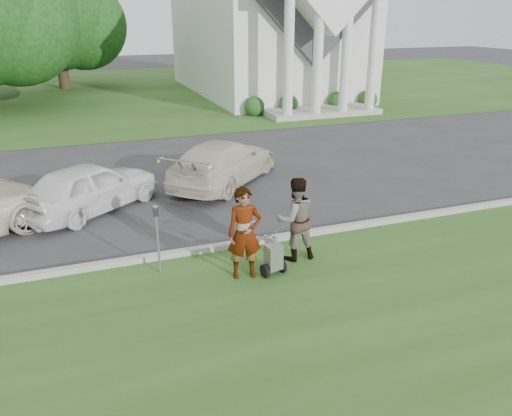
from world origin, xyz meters
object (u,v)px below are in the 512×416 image
striping_cart (273,258)px  person_right (295,220)px  tree_back (56,19)px  car_b (90,187)px  car_c (223,162)px  parking_meter_near (157,232)px  person_left (245,234)px  church (266,0)px

striping_cart → person_right: 1.05m
person_right → tree_back: bearing=-81.4°
striping_cart → car_b: (-3.35, 5.12, 0.29)m
person_right → car_c: size_ratio=0.39×
car_b → car_c: 4.26m
car_c → car_b: bearing=59.0°
striping_cart → parking_meter_near: bearing=145.8°
person_left → parking_meter_near: (-1.64, 0.75, -0.01)m
church → car_c: bearing=-115.0°
person_left → parking_meter_near: 1.80m
striping_cart → parking_meter_near: parking_meter_near is taller
striping_cart → car_b: 6.13m
person_left → car_c: size_ratio=0.40×
church → person_left: church is taller
striping_cart → car_c: bearing=70.6°
parking_meter_near → striping_cart: bearing=-21.8°
person_right → car_c: person_right is taller
church → striping_cart: size_ratio=22.87×
church → car_c: 20.41m
person_right → car_b: 6.14m
car_b → car_c: (4.12, 1.08, 0.00)m
person_left → parking_meter_near: bearing=163.9°
person_right → parking_meter_near: person_right is taller
parking_meter_near → car_b: (-1.14, 4.23, -0.26)m
person_left → parking_meter_near: size_ratio=1.27×
church → person_right: size_ratio=12.81×
car_b → parking_meter_near: bearing=157.9°
parking_meter_near → car_c: 6.10m
person_right → parking_meter_near: 2.96m
tree_back → striping_cart: bearing=-82.8°
person_left → car_c: 6.22m
tree_back → striping_cart: (3.91, -30.95, -4.33)m
church → person_right: 25.48m
tree_back → car_b: (0.56, -25.83, -4.03)m
church → tree_back: bearing=152.2°
person_right → car_c: bearing=-90.5°
striping_cart → parking_meter_near: (-2.21, 0.89, 0.56)m
parking_meter_near → person_right: bearing=-6.8°
car_b → car_c: car_c is taller
tree_back → car_c: bearing=-79.3°
car_b → person_left: bearing=171.9°
striping_cart → person_left: 0.82m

